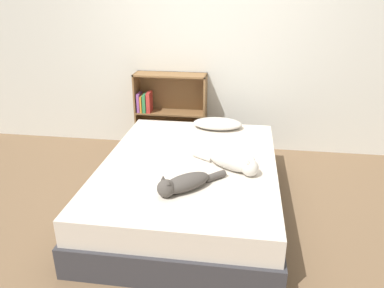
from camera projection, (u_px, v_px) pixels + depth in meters
name	position (u px, v px, depth m)	size (l,w,h in m)	color
ground_plane	(190.00, 207.00, 3.44)	(8.00, 8.00, 0.00)	brown
wall_back	(209.00, 44.00, 4.30)	(8.00, 0.06, 2.50)	silver
bed	(189.00, 185.00, 3.35)	(1.54, 2.09, 0.46)	#333338
pillow	(218.00, 124.00, 4.00)	(0.52, 0.31, 0.10)	beige
cat_light	(233.00, 162.00, 3.08)	(0.58, 0.42, 0.16)	beige
cat_dark	(184.00, 183.00, 2.78)	(0.49, 0.47, 0.15)	#47423D
bookshelf	(169.00, 110.00, 4.54)	(0.85, 0.26, 0.93)	brown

